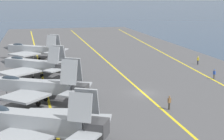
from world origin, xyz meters
name	(u,v)px	position (x,y,z in m)	size (l,w,h in m)	color
ground_plane	(143,95)	(0.00, 0.00, 0.00)	(2000.00, 2000.00, 0.00)	navy
carrier_deck	(143,94)	(0.00, 0.00, 0.20)	(213.95, 51.59, 0.40)	#4C4C4F
deck_stripe_centerline	(143,93)	(0.00, 0.00, 0.40)	(192.55, 0.36, 0.01)	yellow
deck_stripe_edge_line	(48,99)	(0.00, 14.19, 0.40)	(192.55, 0.36, 0.01)	yellow
parked_jet_nearest	(32,122)	(-14.97, 16.38, 2.77)	(12.54, 15.72, 5.95)	#93999E
parked_jet_second	(37,86)	(-1.59, 15.71, 2.85)	(12.21, 15.22, 6.48)	#93999E
parked_jet_third	(34,65)	(13.58, 15.98, 2.76)	(13.66, 14.11, 6.12)	#9EA3A8
parked_jet_fourth	(33,50)	(30.50, 15.94, 2.93)	(12.95, 15.18, 6.10)	#9EA3A8
crew_blue_vest	(214,74)	(5.55, -14.96, 1.35)	(0.45, 0.39, 1.74)	#4C473D
crew_yellow_vest	(198,60)	(18.01, -18.15, 1.38)	(0.44, 0.46, 1.78)	#232328
crew_brown_vest	(169,102)	(-8.16, -0.86, 1.42)	(0.36, 0.44, 1.86)	#383328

